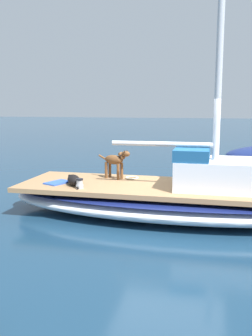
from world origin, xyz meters
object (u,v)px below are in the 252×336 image
at_px(dog_brown, 115,161).
at_px(sailboat_main, 171,200).
at_px(dog_black, 74,180).
at_px(deck_winch, 80,184).
at_px(coiled_rope, 132,178).
at_px(deck_towel, 58,182).

bearing_deg(dog_brown, sailboat_main, 69.81).
relative_size(dog_black, deck_winch, 4.12).
distance_m(dog_black, coiled_rope, 1.45).
relative_size(sailboat_main, coiled_rope, 22.44).
bearing_deg(deck_winch, dog_brown, 158.80).
bearing_deg(dog_brown, dog_black, -39.75).
height_order(deck_winch, deck_towel, deck_winch).
relative_size(sailboat_main, dog_brown, 8.24).
height_order(coiled_rope, deck_towel, coiled_rope).
relative_size(deck_winch, coiled_rope, 0.65).
xyz_separation_m(coiled_rope, deck_towel, (0.86, -1.50, -0.01)).
bearing_deg(deck_towel, sailboat_main, 96.56).
bearing_deg(dog_brown, coiled_rope, 101.04).
height_order(dog_black, deck_towel, dog_black).
bearing_deg(coiled_rope, dog_brown, -78.96).
relative_size(dog_black, coiled_rope, 2.67).
height_order(sailboat_main, coiled_rope, coiled_rope).
height_order(dog_brown, deck_winch, dog_brown).
bearing_deg(deck_winch, dog_black, -142.12).
xyz_separation_m(dog_black, dog_brown, (-0.87, 0.72, 0.32)).
bearing_deg(dog_brown, deck_winch, -21.20).
bearing_deg(sailboat_main, dog_brown, -110.19).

